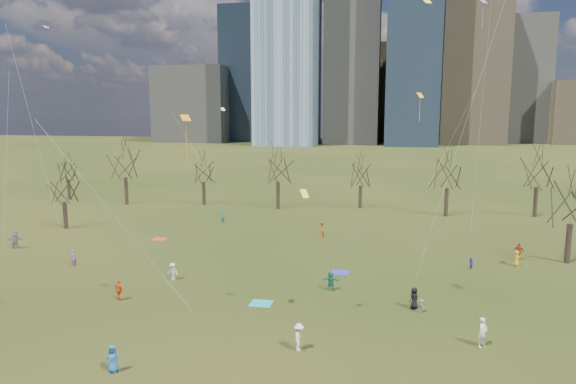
% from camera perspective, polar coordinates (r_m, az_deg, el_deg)
% --- Properties ---
extents(ground, '(500.00, 500.00, 0.00)m').
position_cam_1_polar(ground, '(37.59, -3.62, -13.42)').
color(ground, black).
rests_on(ground, ground).
extents(downtown_skyline, '(212.50, 78.00, 118.00)m').
position_cam_1_polar(downtown_skyline, '(245.79, 8.65, 14.53)').
color(downtown_skyline, slate).
rests_on(downtown_skyline, ground).
extents(bare_tree_row, '(113.04, 29.80, 9.50)m').
position_cam_1_polar(bare_tree_row, '(71.88, 3.80, 2.34)').
color(bare_tree_row, black).
rests_on(bare_tree_row, ground).
extents(blanket_teal, '(1.60, 1.50, 0.03)m').
position_cam_1_polar(blanket_teal, '(39.52, -3.01, -12.26)').
color(blanket_teal, teal).
rests_on(blanket_teal, ground).
extents(blanket_navy, '(1.60, 1.50, 0.03)m').
position_cam_1_polar(blanket_navy, '(46.80, 5.79, -8.89)').
color(blanket_navy, '#2731B7').
rests_on(blanket_navy, ground).
extents(blanket_crimson, '(1.60, 1.50, 0.03)m').
position_cam_1_polar(blanket_crimson, '(60.20, -14.11, -5.09)').
color(blanket_crimson, '#B93B25').
rests_on(blanket_crimson, ground).
extents(person_0, '(0.88, 0.69, 1.57)m').
position_cam_1_polar(person_0, '(31.26, -18.91, -17.13)').
color(person_0, '#225795').
rests_on(person_0, ground).
extents(person_1, '(0.79, 0.80, 1.86)m').
position_cam_1_polar(person_1, '(34.60, 20.83, -14.37)').
color(person_1, white).
rests_on(person_1, ground).
extents(person_3, '(0.69, 0.75, 1.01)m').
position_cam_1_polar(person_3, '(38.82, 14.59, -12.16)').
color(person_3, '#5A5B5F').
rests_on(person_3, ground).
extents(person_4, '(1.03, 0.75, 1.62)m').
position_cam_1_polar(person_4, '(41.91, -18.26, -10.30)').
color(person_4, '#EA531A').
rests_on(person_4, ground).
extents(person_5, '(1.50, 0.53, 1.59)m').
position_cam_1_polar(person_5, '(42.08, 4.79, -9.81)').
color(person_5, '#19735B').
rests_on(person_5, ground).
extents(person_6, '(0.92, 0.91, 1.61)m').
position_cam_1_polar(person_6, '(39.35, 13.84, -11.37)').
color(person_6, black).
rests_on(person_6, ground).
extents(person_7, '(0.57, 0.66, 1.53)m').
position_cam_1_polar(person_7, '(52.32, -22.74, -6.78)').
color(person_7, '#904A95').
rests_on(person_7, ground).
extents(person_8, '(0.55, 0.62, 1.05)m').
position_cam_1_polar(person_8, '(50.39, 19.64, -7.47)').
color(person_8, '#27249E').
rests_on(person_8, ground).
extents(person_9, '(1.07, 0.76, 1.51)m').
position_cam_1_polar(person_9, '(45.52, -12.69, -8.61)').
color(person_9, silver).
rests_on(person_9, ground).
extents(person_10, '(1.03, 0.50, 1.70)m').
position_cam_1_polar(person_10, '(55.03, 24.23, -6.03)').
color(person_10, '#A12417').
rests_on(person_10, ground).
extents(person_11, '(1.82, 1.33, 1.91)m').
position_cam_1_polar(person_11, '(61.44, -28.07, -4.70)').
color(person_11, slate).
rests_on(person_11, ground).
extents(person_12, '(0.69, 0.85, 1.51)m').
position_cam_1_polar(person_12, '(52.70, 24.09, -6.77)').
color(person_12, gold).
rests_on(person_12, ground).
extents(person_13, '(0.69, 0.72, 1.66)m').
position_cam_1_polar(person_13, '(67.28, -7.22, -2.72)').
color(person_13, '#19715C').
rests_on(person_13, ground).
extents(person_14, '(0.84, 0.99, 1.77)m').
position_cam_1_polar(person_14, '(59.26, 3.76, -4.20)').
color(person_14, orange).
rests_on(person_14, ground).
extents(person_15, '(0.76, 1.16, 1.69)m').
position_cam_1_polar(person_15, '(32.09, 1.22, -15.82)').
color(person_15, silver).
rests_on(person_15, ground).
extents(kites_airborne, '(69.79, 49.06, 24.33)m').
position_cam_1_polar(kites_airborne, '(46.83, 7.67, 5.16)').
color(kites_airborne, orange).
rests_on(kites_airborne, ground).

